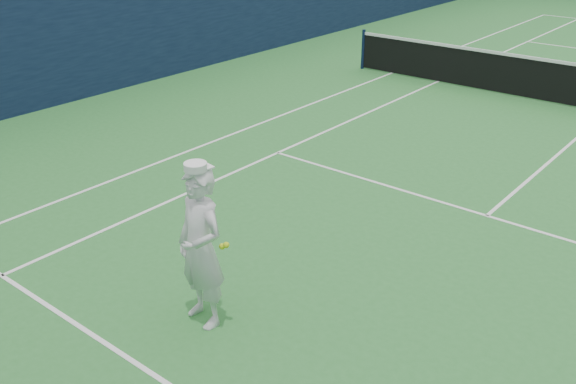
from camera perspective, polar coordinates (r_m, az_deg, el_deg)
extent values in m
cube|color=white|center=(17.81, 9.10, 10.35)|extent=(0.06, 23.83, 0.01)
cube|color=white|center=(17.20, 13.07, 9.50)|extent=(0.06, 23.77, 0.01)
cube|color=white|center=(10.13, 17.26, -2.04)|extent=(8.23, 0.06, 0.01)
cylinder|color=#141E4C|center=(18.15, 6.69, 12.49)|extent=(0.09, 0.09, 1.07)
imported|color=silver|center=(7.02, -7.76, -4.97)|extent=(0.75, 0.55, 1.87)
cylinder|color=white|center=(6.60, -8.24, 2.25)|extent=(0.24, 0.24, 0.08)
cube|color=white|center=(6.68, -7.30, 2.31)|extent=(0.19, 0.13, 0.02)
cylinder|color=navy|center=(7.25, -8.52, -3.69)|extent=(0.05, 0.09, 0.22)
cube|color=#213DB5|center=(7.37, -8.10, -4.75)|extent=(0.02, 0.02, 0.14)
torus|color=#213DB5|center=(7.49, -7.58, -5.98)|extent=(0.31, 0.14, 0.29)
cube|color=beige|center=(7.49, -7.58, -5.98)|extent=(0.22, 0.04, 0.30)
sphere|color=#D2E91A|center=(6.83, -5.87, -4.84)|extent=(0.07, 0.07, 0.07)
sphere|color=#D2E91A|center=(6.80, -5.52, -4.71)|extent=(0.07, 0.07, 0.07)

